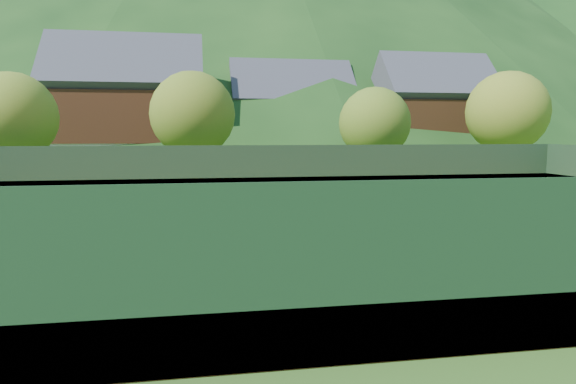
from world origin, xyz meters
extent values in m
plane|color=#284D18|center=(0.00, 0.00, 0.00)|extent=(400.00, 400.00, 0.00)
cube|color=#B1521C|center=(0.00, 0.00, 0.01)|extent=(40.00, 24.00, 0.02)
cone|color=black|center=(90.00, 150.00, 47.50)|extent=(260.00, 260.00, 95.00)
imported|color=#1B5CB1|center=(-1.24, -3.56, 0.84)|extent=(0.60, 0.40, 1.64)
imported|color=#F55415|center=(1.26, 1.20, 0.67)|extent=(0.71, 0.60, 1.31)
imported|color=#FB5916|center=(2.21, 1.67, 0.79)|extent=(0.94, 0.50, 1.53)
imported|color=orange|center=(5.88, 1.97, 0.77)|extent=(0.75, 0.51, 1.50)
imported|color=#DC4B13|center=(9.91, 2.15, 0.74)|extent=(0.99, 0.66, 1.43)
sphere|color=#BCEC27|center=(-2.89, -9.42, 0.05)|extent=(0.07, 0.07, 0.07)
sphere|color=#BCEC27|center=(-0.97, -4.14, 0.05)|extent=(0.07, 0.07, 0.07)
sphere|color=#BCEC27|center=(-2.45, -1.31, 0.05)|extent=(0.07, 0.07, 0.07)
sphere|color=#BCEC27|center=(-7.92, -5.35, 0.05)|extent=(0.07, 0.07, 0.07)
sphere|color=#BCEC27|center=(4.49, -5.32, 0.05)|extent=(0.07, 0.07, 0.07)
sphere|color=#BCEC27|center=(2.17, -5.30, 0.05)|extent=(0.07, 0.07, 0.07)
sphere|color=#BCEC27|center=(-6.80, -9.12, 0.05)|extent=(0.07, 0.07, 0.07)
sphere|color=#BCEC27|center=(-5.98, -6.82, 0.05)|extent=(0.07, 0.07, 0.07)
sphere|color=#BCEC27|center=(3.83, -6.50, 0.05)|extent=(0.07, 0.07, 0.07)
sphere|color=#BCEC27|center=(-7.24, -2.81, 0.05)|extent=(0.07, 0.07, 0.07)
sphere|color=#BCEC27|center=(-5.27, -6.23, 0.05)|extent=(0.07, 0.07, 0.07)
sphere|color=#BCEC27|center=(0.13, -5.03, 0.05)|extent=(0.07, 0.07, 0.07)
sphere|color=#BCEC27|center=(-1.63, -3.20, 0.05)|extent=(0.07, 0.07, 0.07)
sphere|color=#BCEC27|center=(-4.32, -5.80, 0.05)|extent=(0.07, 0.07, 0.07)
sphere|color=#BCEC27|center=(2.01, -6.17, 0.05)|extent=(0.07, 0.07, 0.07)
sphere|color=#BCEC27|center=(-4.38, -7.14, 0.05)|extent=(0.07, 0.07, 0.07)
sphere|color=#BCEC27|center=(-8.89, -3.28, 0.05)|extent=(0.07, 0.07, 0.07)
sphere|color=#BCEC27|center=(4.75, -3.08, 0.05)|extent=(0.07, 0.07, 0.07)
cube|color=white|center=(11.88, 0.00, 0.02)|extent=(0.06, 10.97, 0.00)
cube|color=white|center=(0.00, -5.49, 0.02)|extent=(23.77, 0.06, 0.00)
cube|color=white|center=(0.00, 5.49, 0.02)|extent=(23.77, 0.06, 0.00)
cube|color=silver|center=(0.00, -4.12, 0.02)|extent=(23.77, 0.06, 0.00)
cube|color=white|center=(0.00, 4.12, 0.02)|extent=(23.77, 0.06, 0.00)
cube|color=white|center=(-6.40, 0.00, 0.02)|extent=(0.06, 8.23, 0.00)
cube|color=white|center=(6.40, 0.00, 0.02)|extent=(0.06, 8.23, 0.00)
cube|color=white|center=(0.00, 0.00, 0.02)|extent=(12.80, 0.06, 0.00)
cube|color=white|center=(0.00, 0.00, 0.02)|extent=(0.06, 10.97, 0.00)
cube|color=black|center=(0.00, 0.00, 0.47)|extent=(0.03, 11.97, 0.90)
cube|color=white|center=(0.00, 0.00, 0.94)|extent=(0.05, 11.97, 0.06)
cylinder|color=black|center=(0.00, -5.99, 0.57)|extent=(0.10, 0.10, 1.10)
cylinder|color=black|center=(0.00, 5.99, 0.57)|extent=(0.10, 0.10, 1.10)
cube|color=black|center=(0.00, 12.00, 1.52)|extent=(40.00, 0.05, 3.00)
cube|color=#185521|center=(0.00, 12.00, 0.52)|extent=(40.40, 0.05, 1.00)
cube|color=black|center=(0.00, -12.00, 1.52)|extent=(40.00, 0.05, 3.00)
cube|color=#185525|center=(0.00, -12.00, 0.52)|extent=(40.40, 0.05, 1.00)
cylinder|color=black|center=(-6.75, -4.60, 0.30)|extent=(0.02, 0.02, 0.55)
cylinder|color=black|center=(-6.20, -4.60, 0.30)|extent=(0.02, 0.02, 0.55)
cylinder|color=black|center=(-6.75, -4.05, 0.30)|extent=(0.02, 0.02, 0.55)
cylinder|color=black|center=(-6.20, -4.05, 0.30)|extent=(0.02, 0.02, 0.55)
cube|color=black|center=(-6.47, -4.32, 0.57)|extent=(0.55, 0.55, 0.02)
cube|color=black|center=(-6.47, -4.60, 0.80)|extent=(0.55, 0.02, 0.45)
cube|color=black|center=(-6.47, -4.05, 0.80)|extent=(0.55, 0.02, 0.45)
cube|color=black|center=(-6.75, -4.32, 0.80)|extent=(0.02, 0.55, 0.45)
cube|color=black|center=(-6.20, -4.32, 0.80)|extent=(0.02, 0.55, 0.45)
sphere|color=#CCE526|center=(-6.68, -4.53, 0.99)|extent=(0.07, 0.07, 0.07)
sphere|color=#CCE526|center=(-6.68, -4.39, 0.99)|extent=(0.07, 0.07, 0.07)
sphere|color=#CCE526|center=(-6.68, -4.25, 0.99)|extent=(0.07, 0.07, 0.07)
sphere|color=#CCE526|center=(-6.68, -4.12, 0.99)|extent=(0.07, 0.07, 0.07)
sphere|color=#CCE526|center=(-6.54, -4.53, 0.99)|extent=(0.07, 0.07, 0.07)
sphere|color=#CCE526|center=(-6.54, -4.39, 0.99)|extent=(0.07, 0.07, 0.07)
sphere|color=#CCE526|center=(-6.54, -4.25, 0.99)|extent=(0.07, 0.07, 0.07)
sphere|color=#CCE526|center=(-6.54, -4.12, 0.99)|extent=(0.07, 0.07, 0.07)
sphere|color=#CCE526|center=(-6.41, -4.53, 0.99)|extent=(0.07, 0.07, 0.07)
sphere|color=#CCE526|center=(-6.41, -4.39, 0.99)|extent=(0.07, 0.07, 0.07)
sphere|color=#CCE526|center=(-6.41, -4.25, 0.99)|extent=(0.07, 0.07, 0.07)
sphere|color=#CCE526|center=(-6.41, -4.12, 0.99)|extent=(0.07, 0.07, 0.07)
sphere|color=#CCE526|center=(-6.27, -4.53, 0.99)|extent=(0.07, 0.07, 0.07)
sphere|color=#CCE526|center=(-6.27, -4.39, 0.99)|extent=(0.07, 0.07, 0.07)
sphere|color=#CCE526|center=(-6.27, -4.25, 0.99)|extent=(0.07, 0.07, 0.07)
sphere|color=#CCE526|center=(-6.27, -4.12, 0.99)|extent=(0.07, 0.07, 0.07)
cube|color=beige|center=(-10.00, 30.00, 1.44)|extent=(12.00, 9.00, 2.88)
cube|color=#361B0E|center=(-10.00, 30.00, 5.12)|extent=(12.24, 9.18, 4.48)
cube|color=#3D3D45|center=(-10.00, 30.00, 7.96)|extent=(13.80, 9.93, 9.93)
cube|color=beige|center=(6.00, 34.00, 1.26)|extent=(11.00, 8.00, 2.52)
cube|color=#35190E|center=(6.00, 34.00, 4.48)|extent=(11.22, 8.16, 3.92)
cube|color=#3E3E45|center=(6.00, 34.00, 7.04)|extent=(12.65, 8.82, 8.82)
cube|color=beige|center=(20.00, 30.00, 1.35)|extent=(10.00, 8.00, 2.70)
cube|color=#341C0E|center=(20.00, 30.00, 4.80)|extent=(10.20, 8.16, 4.20)
cube|color=#404047|center=(20.00, 30.00, 7.50)|extent=(11.50, 8.82, 8.82)
cylinder|color=#412A1A|center=(-16.00, 18.00, 1.35)|extent=(0.36, 0.36, 2.70)
sphere|color=#4D741E|center=(-16.00, 18.00, 4.88)|extent=(6.00, 6.00, 6.00)
cylinder|color=#3C2718|center=(-4.00, 20.00, 1.44)|extent=(0.36, 0.36, 2.88)
sphere|color=#476A1C|center=(-4.00, 20.00, 5.20)|extent=(6.40, 6.40, 6.40)
cylinder|color=#42281A|center=(10.00, 19.00, 1.26)|extent=(0.36, 0.36, 2.52)
sphere|color=#426B1C|center=(10.00, 19.00, 4.55)|extent=(5.60, 5.60, 5.60)
cylinder|color=#3D2718|center=(22.00, 20.00, 1.53)|extent=(0.36, 0.36, 3.06)
sphere|color=#56771F|center=(22.00, 20.00, 5.53)|extent=(6.80, 6.80, 6.80)
camera|label=1|loc=(-3.62, -19.68, 3.76)|focal=32.00mm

